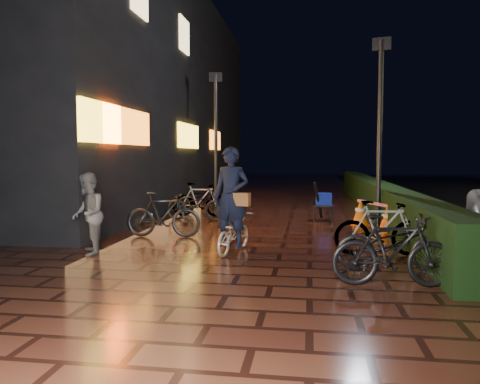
% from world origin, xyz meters
% --- Properties ---
extents(ground, '(80.00, 80.00, 0.00)m').
position_xyz_m(ground, '(0.00, 0.00, 0.00)').
color(ground, '#381911').
rests_on(ground, ground).
extents(hedge, '(0.70, 20.00, 1.00)m').
position_xyz_m(hedge, '(3.30, 8.00, 0.50)').
color(hedge, black).
rests_on(hedge, ground).
extents(bystander_person, '(0.86, 0.94, 1.56)m').
position_xyz_m(bystander_person, '(-3.04, -0.06, 0.78)').
color(bystander_person, '#5B5B5D').
rests_on(bystander_person, ground).
extents(storefront_block, '(12.09, 22.00, 9.00)m').
position_xyz_m(storefront_block, '(-9.50, 11.50, 4.50)').
color(storefront_block, black).
rests_on(storefront_block, ground).
extents(lamp_post_hedge, '(0.46, 0.18, 4.82)m').
position_xyz_m(lamp_post_hedge, '(2.84, 4.07, 2.65)').
color(lamp_post_hedge, black).
rests_on(lamp_post_hedge, ground).
extents(lamp_post_sf, '(0.45, 0.23, 4.83)m').
position_xyz_m(lamp_post_sf, '(-2.27, 8.34, 2.66)').
color(lamp_post_sf, black).
rests_on(lamp_post_sf, ground).
extents(cyclist, '(0.83, 1.50, 2.05)m').
position_xyz_m(cyclist, '(-0.37, 0.50, 0.76)').
color(cyclist, silver).
rests_on(cyclist, ground).
extents(traffic_barrier, '(1.02, 1.69, 0.70)m').
position_xyz_m(traffic_barrier, '(2.70, 3.93, 0.35)').
color(traffic_barrier, orange).
rests_on(traffic_barrier, ground).
extents(cart_assembly, '(0.62, 0.64, 1.14)m').
position_xyz_m(cart_assembly, '(1.48, 5.30, 0.59)').
color(cart_assembly, black).
rests_on(cart_assembly, ground).
extents(parked_bikes_storefront, '(1.91, 4.84, 1.04)m').
position_xyz_m(parked_bikes_storefront, '(-2.22, 4.73, 0.49)').
color(parked_bikes_storefront, black).
rests_on(parked_bikes_storefront, ground).
extents(parked_bikes_hedge, '(1.92, 2.73, 1.04)m').
position_xyz_m(parked_bikes_hedge, '(2.38, -0.44, 0.50)').
color(parked_bikes_hedge, black).
rests_on(parked_bikes_hedge, ground).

